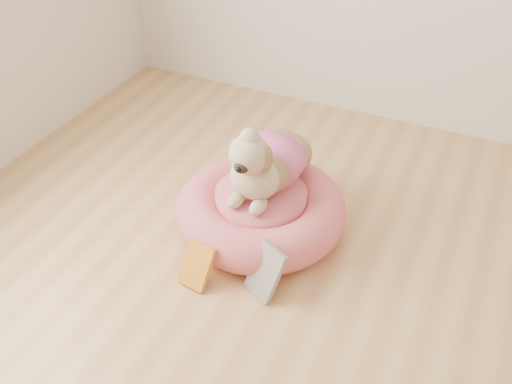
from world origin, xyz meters
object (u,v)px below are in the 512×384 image
at_px(pet_bed, 261,210).
at_px(book_yellow, 197,266).
at_px(dog, 265,150).
at_px(book_white, 266,272).

relative_size(pet_bed, book_yellow, 4.14).
height_order(pet_bed, dog, dog).
xyz_separation_m(pet_bed, book_white, (0.17, -0.34, 0.01)).
height_order(pet_bed, book_white, book_white).
bearing_deg(book_white, dog, 142.28).
height_order(pet_bed, book_yellow, pet_bed).
xyz_separation_m(book_yellow, book_white, (0.26, 0.06, 0.02)).
bearing_deg(pet_bed, book_white, -62.95).
bearing_deg(book_yellow, dog, 86.31).
bearing_deg(book_yellow, book_white, 21.40).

